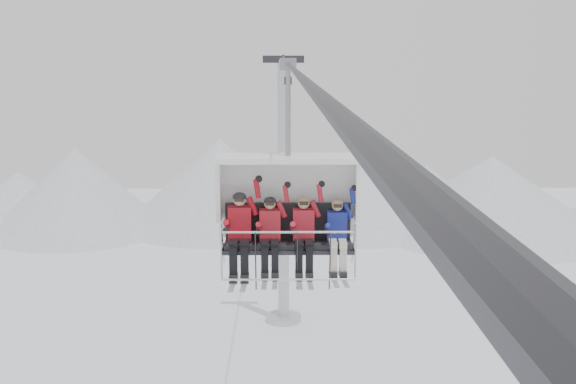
{
  "coord_description": "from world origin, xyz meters",
  "views": [
    {
      "loc": [
        -0.14,
        -13.36,
        13.44
      ],
      "look_at": [
        0.0,
        0.0,
        10.92
      ],
      "focal_mm": 45.0,
      "sensor_mm": 36.0,
      "label": 1
    }
  ],
  "objects_px": {
    "chairlift_carrier": "(288,201)",
    "skier_far_right": "(337,234)",
    "skier_center_right": "(304,232)",
    "skier_center_left": "(270,233)",
    "lift_tower_right": "(284,211)",
    "skier_far_left": "(240,231)"
  },
  "relations": [
    {
      "from": "chairlift_carrier",
      "to": "skier_far_right",
      "type": "xyz_separation_m",
      "value": [
        0.92,
        -0.33,
        -0.56
      ]
    },
    {
      "from": "chairlift_carrier",
      "to": "skier_center_right",
      "type": "relative_size",
      "value": 2.36
    },
    {
      "from": "skier_center_right",
      "to": "skier_far_right",
      "type": "height_order",
      "value": "skier_center_right"
    },
    {
      "from": "skier_center_left",
      "to": "chairlift_carrier",
      "type": "bearing_deg",
      "value": 43.24
    },
    {
      "from": "skier_center_left",
      "to": "skier_center_right",
      "type": "distance_m",
      "value": 0.63
    },
    {
      "from": "lift_tower_right",
      "to": "skier_center_right",
      "type": "relative_size",
      "value": 7.99
    },
    {
      "from": "lift_tower_right",
      "to": "skier_far_left",
      "type": "xyz_separation_m",
      "value": [
        -0.91,
        -22.25,
        4.46
      ]
    },
    {
      "from": "skier_far_right",
      "to": "lift_tower_right",
      "type": "bearing_deg",
      "value": 92.37
    },
    {
      "from": "chairlift_carrier",
      "to": "skier_center_right",
      "type": "bearing_deg",
      "value": -47.45
    },
    {
      "from": "chairlift_carrier",
      "to": "skier_far_right",
      "type": "relative_size",
      "value": 2.36
    },
    {
      "from": "skier_far_left",
      "to": "skier_far_right",
      "type": "xyz_separation_m",
      "value": [
        1.83,
        -0.02,
        -0.06
      ]
    },
    {
      "from": "chairlift_carrier",
      "to": "skier_center_left",
      "type": "distance_m",
      "value": 0.71
    },
    {
      "from": "lift_tower_right",
      "to": "skier_far_left",
      "type": "distance_m",
      "value": 22.71
    },
    {
      "from": "skier_far_left",
      "to": "skier_center_left",
      "type": "bearing_deg",
      "value": -1.06
    },
    {
      "from": "skier_center_left",
      "to": "skier_center_right",
      "type": "bearing_deg",
      "value": 0.12
    },
    {
      "from": "skier_center_left",
      "to": "skier_far_left",
      "type": "bearing_deg",
      "value": 178.94
    },
    {
      "from": "skier_far_left",
      "to": "lift_tower_right",
      "type": "bearing_deg",
      "value": 87.66
    },
    {
      "from": "lift_tower_right",
      "to": "skier_center_left",
      "type": "height_order",
      "value": "lift_tower_right"
    },
    {
      "from": "lift_tower_right",
      "to": "skier_far_left",
      "type": "bearing_deg",
      "value": -92.34
    },
    {
      "from": "chairlift_carrier",
      "to": "skier_far_left",
      "type": "height_order",
      "value": "chairlift_carrier"
    },
    {
      "from": "lift_tower_right",
      "to": "skier_far_left",
      "type": "height_order",
      "value": "lift_tower_right"
    },
    {
      "from": "skier_center_left",
      "to": "lift_tower_right",
      "type": "bearing_deg",
      "value": 89.13
    }
  ]
}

